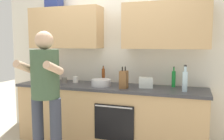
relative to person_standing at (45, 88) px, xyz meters
The scene contains 13 objects.
back_wall_unit 1.33m from the person_standing, 65.97° to the left, with size 4.00×0.38×2.50m.
counter 1.13m from the person_standing, 59.22° to the left, with size 2.84×0.67×0.90m.
person_standing is the anchor object (origin of this frame).
bottle_hotsauce 1.15m from the person_standing, 116.44° to the left, with size 0.06×0.06×0.26m.
bottle_water 1.77m from the person_standing, 25.64° to the left, with size 0.07×0.07×0.35m.
bottle_soda 1.79m from the person_standing, 36.83° to the left, with size 0.05×0.05×0.29m.
bottle_wine 0.99m from the person_standing, 128.41° to the left, with size 0.05×0.05×0.23m.
bottle_vinegar 1.10m from the person_standing, 71.13° to the left, with size 0.05×0.05×0.28m.
cup_stoneware 0.89m from the person_standing, 105.39° to the left, with size 0.08×0.08×0.09m, color slate.
cup_coffee 0.95m from the person_standing, 95.36° to the left, with size 0.09×0.09×0.10m, color white.
mixing_bowl 0.91m from the person_standing, 63.36° to the left, with size 0.29×0.29×0.10m, color silver.
knife_block 1.07m from the person_standing, 43.38° to the left, with size 0.10×0.14×0.31m.
grocery_bag_produce 1.39m from the person_standing, 40.12° to the left, with size 0.19×0.15×0.15m, color silver.
Camera 1 is at (1.18, -3.27, 1.52)m, focal length 38.01 mm.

